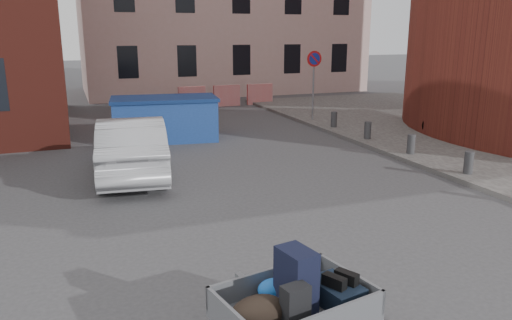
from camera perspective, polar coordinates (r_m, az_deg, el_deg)
name	(u,v)px	position (r m, az deg, el deg)	size (l,w,h in m)	color
ground	(254,229)	(9.11, -0.23, -7.90)	(120.00, 120.00, 0.00)	#38383A
sidewalk	(501,141)	(17.91, 26.22, 1.97)	(9.00, 24.00, 0.12)	#474442
no_parking_sign	(314,71)	(19.60, 6.63, 10.09)	(0.60, 0.09, 2.65)	gray
bollards	(411,144)	(14.73, 17.30, 1.75)	(0.22, 9.02, 0.55)	#3A3A3D
barriers	(227,96)	(24.17, -3.35, 7.36)	(4.70, 0.18, 1.00)	red
trailer	(294,303)	(5.64, 4.36, -16.01)	(1.78, 1.93, 1.20)	black
dumpster	(165,119)	(16.64, -10.36, 4.68)	(3.57, 2.15, 1.42)	navy
silver_car	(132,146)	(12.63, -14.02, 1.51)	(1.55, 4.44, 1.46)	#9E9FA5
bicycle	(442,119)	(18.29, 20.52, 4.40)	(0.59, 1.70, 0.89)	black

